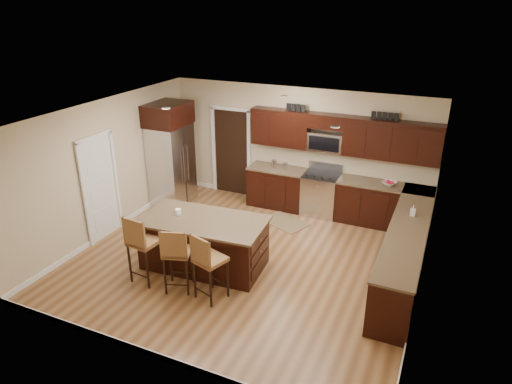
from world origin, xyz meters
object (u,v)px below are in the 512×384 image
at_px(stool_left, 141,242).
at_px(refrigerator, 171,154).
at_px(island, 204,244).
at_px(stool_right, 207,260).
at_px(stool_mid, 176,253).
at_px(range, 321,194).

bearing_deg(stool_left, refrigerator, 120.78).
height_order(island, stool_left, stool_left).
bearing_deg(stool_right, stool_left, -161.82).
bearing_deg(island, stool_right, -61.11).
relative_size(stool_mid, refrigerator, 0.49).
relative_size(stool_mid, stool_right, 0.99).
bearing_deg(stool_right, stool_mid, -162.22).
relative_size(range, island, 0.49).
bearing_deg(stool_left, stool_mid, 6.74).
bearing_deg(stool_right, refrigerator, 149.21).
distance_m(range, refrigerator, 3.48).
bearing_deg(range, refrigerator, -165.92).
xyz_separation_m(range, stool_left, (-1.95, -3.77, 0.29)).
bearing_deg(stool_mid, refrigerator, 105.86).
relative_size(range, refrigerator, 0.47).
relative_size(stool_right, refrigerator, 0.49).
xyz_separation_m(island, stool_left, (-0.68, -0.85, 0.33)).
height_order(range, stool_mid, stool_mid).
bearing_deg(range, stool_left, -117.35).
bearing_deg(refrigerator, stool_mid, -55.45).
bearing_deg(stool_right, range, 97.05).
xyz_separation_m(range, refrigerator, (-3.30, -0.83, 0.73)).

